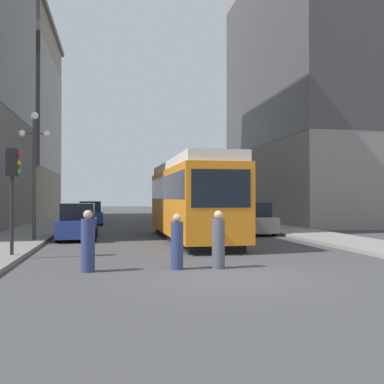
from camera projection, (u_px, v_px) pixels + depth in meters
ground_plane at (232, 278)px, 11.90m from camera, size 200.00×200.00×0.00m
sidewalk_left at (69, 216)px, 49.93m from camera, size 3.19×120.00×0.15m
sidewalk_right at (206, 215)px, 52.62m from camera, size 3.19×120.00×0.15m
streetcar at (191, 198)px, 22.28m from camera, size 2.76×12.20×3.89m
transit_bus at (192, 200)px, 39.16m from camera, size 3.00×11.37×3.45m
parked_car_left_near at (90, 214)px, 35.77m from camera, size 2.10×5.06×1.82m
parked_car_left_mid at (78, 223)px, 22.92m from camera, size 1.92×4.54×1.82m
parked_car_right_far at (251, 220)px, 26.07m from camera, size 2.00×4.28×1.82m
pedestrian_crossing_near at (218, 241)px, 13.49m from camera, size 0.39×0.39×1.72m
pedestrian_crossing_far at (177, 243)px, 13.31m from camera, size 0.37×0.37×1.63m
pedestrian_on_sidewalk at (88, 243)px, 12.85m from camera, size 0.39×0.39×1.76m
traffic_light_near_left at (13, 173)px, 15.55m from camera, size 0.47×0.36×3.64m
lamp_post_left_near at (34, 156)px, 21.21m from camera, size 1.41×0.36×5.98m
building_left_midblock at (2, 118)px, 46.96m from camera, size 10.74×17.70×20.22m
building_right_corner at (320, 67)px, 40.28m from camera, size 12.27×21.57×26.59m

